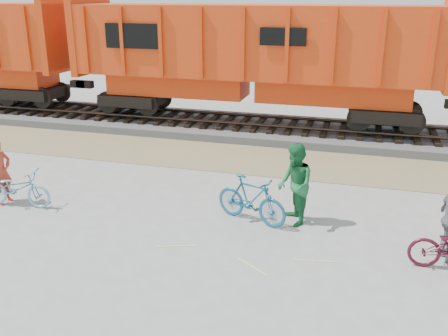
{
  "coord_description": "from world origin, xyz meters",
  "views": [
    {
      "loc": [
        2.7,
        -9.87,
        5.24
      ],
      "look_at": [
        -0.58,
        1.5,
        1.08
      ],
      "focal_mm": 40.0,
      "sensor_mm": 36.0,
      "label": 1
    }
  ],
  "objects_px": {
    "person_solo": "(1,172)",
    "person_man": "(295,185)",
    "bicycle_blue": "(16,188)",
    "hopper_car_center": "(253,55)",
    "bicycle_teal": "(251,199)"
  },
  "relations": [
    {
      "from": "person_solo",
      "to": "person_man",
      "type": "bearing_deg",
      "value": -72.03
    },
    {
      "from": "person_solo",
      "to": "person_man",
      "type": "height_order",
      "value": "person_man"
    },
    {
      "from": "bicycle_blue",
      "to": "person_man",
      "type": "distance_m",
      "value": 7.11
    },
    {
      "from": "hopper_car_center",
      "to": "person_solo",
      "type": "xyz_separation_m",
      "value": [
        -4.64,
        -8.79,
        -2.15
      ]
    },
    {
      "from": "bicycle_blue",
      "to": "person_man",
      "type": "xyz_separation_m",
      "value": [
        7.02,
        0.98,
        0.49
      ]
    },
    {
      "from": "bicycle_blue",
      "to": "person_man",
      "type": "height_order",
      "value": "person_man"
    },
    {
      "from": "hopper_car_center",
      "to": "person_solo",
      "type": "relative_size",
      "value": 8.17
    },
    {
      "from": "bicycle_blue",
      "to": "bicycle_teal",
      "type": "height_order",
      "value": "bicycle_teal"
    },
    {
      "from": "hopper_car_center",
      "to": "bicycle_blue",
      "type": "bearing_deg",
      "value": -114.95
    },
    {
      "from": "bicycle_blue",
      "to": "hopper_car_center",
      "type": "bearing_deg",
      "value": -30.03
    },
    {
      "from": "bicycle_blue",
      "to": "person_solo",
      "type": "xyz_separation_m",
      "value": [
        -0.5,
        0.1,
        0.37
      ]
    },
    {
      "from": "bicycle_teal",
      "to": "person_man",
      "type": "height_order",
      "value": "person_man"
    },
    {
      "from": "hopper_car_center",
      "to": "bicycle_teal",
      "type": "bearing_deg",
      "value": -76.9
    },
    {
      "from": "hopper_car_center",
      "to": "person_man",
      "type": "xyz_separation_m",
      "value": [
        2.89,
        -7.91,
        -2.02
      ]
    },
    {
      "from": "bicycle_blue",
      "to": "bicycle_teal",
      "type": "bearing_deg",
      "value": -87.75
    }
  ]
}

